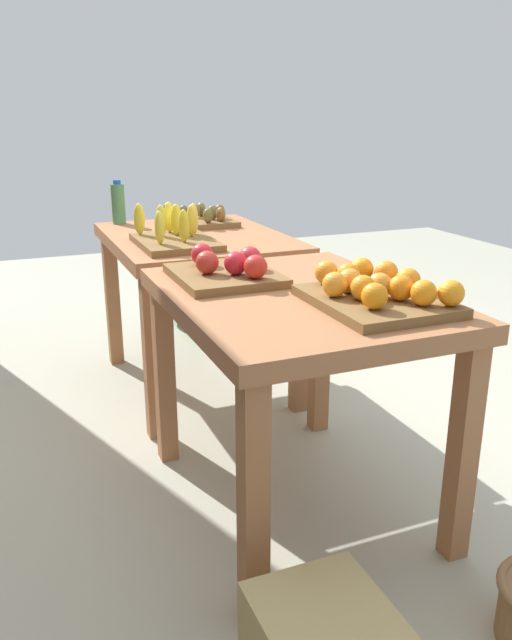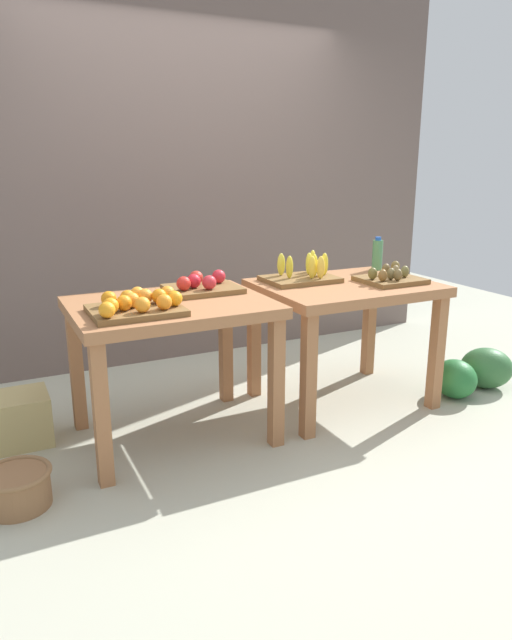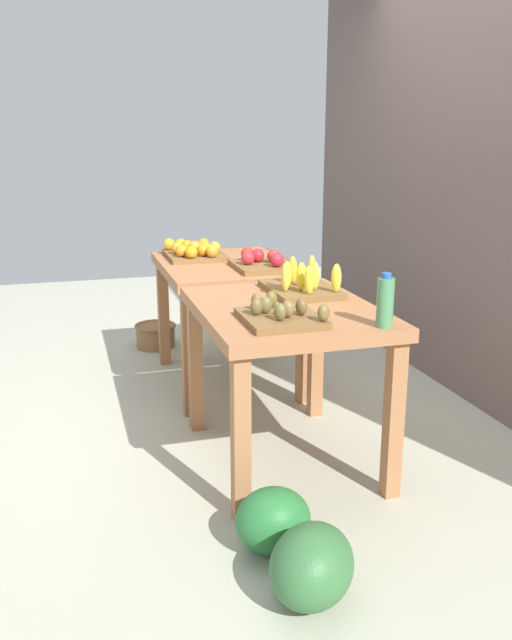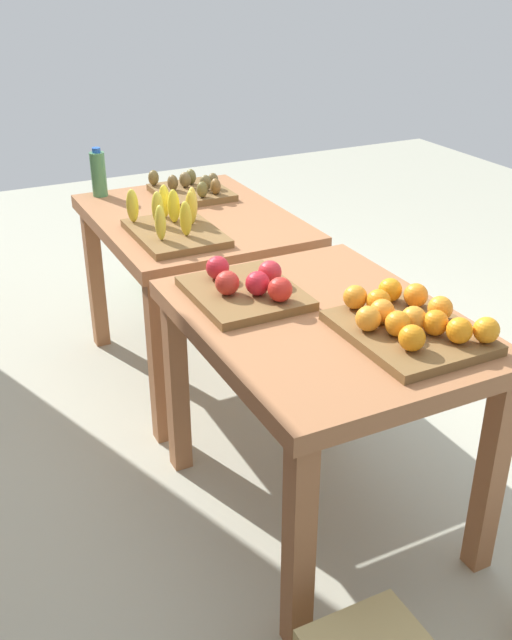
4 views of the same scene
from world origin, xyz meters
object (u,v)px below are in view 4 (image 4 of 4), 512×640
apple_bin (247,288)px  display_table_left (323,349)px  kiwi_bin (192,189)px  banana_crate (173,224)px  orange_bin (409,322)px  watermelon_pile (180,270)px  water_bottle (98,174)px  display_table_right (192,239)px

apple_bin → display_table_left: bearing=-146.9°
kiwi_bin → banana_crate: bearing=150.2°
apple_bin → orange_bin: bearing=-145.2°
watermelon_pile → banana_crate: bearing=159.1°
orange_bin → water_bottle: (1.78, 0.44, 0.06)m
watermelon_pile → apple_bin: bearing=166.8°
display_table_left → watermelon_pile: bearing=-7.3°
apple_bin → watermelon_pile: (1.77, -0.41, -0.68)m
display_table_left → apple_bin: bearing=33.1°
display_table_right → orange_bin: 1.36m
kiwi_bin → water_bottle: (0.19, 0.38, 0.07)m
display_table_left → apple_bin: size_ratio=2.60×
banana_crate → water_bottle: 0.67m
watermelon_pile → display_table_left: bearing=172.7°
banana_crate → apple_bin: bearing=-179.7°
display_table_right → watermelon_pile: (0.89, -0.26, -0.53)m
display_table_left → display_table_right: size_ratio=1.00×
display_table_right → display_table_left: bearing=180.0°
orange_bin → apple_bin: apple_bin is taller
apple_bin → watermelon_pile: 1.94m
water_bottle → banana_crate: bearing=-169.9°
display_table_left → orange_bin: (-0.22, -0.16, 0.16)m
display_table_left → water_bottle: water_bottle is taller
banana_crate → watermelon_pile: (1.10, -0.42, -0.69)m
orange_bin → display_table_right: bearing=6.8°
display_table_left → apple_bin: (0.24, 0.16, 0.15)m
apple_bin → kiwi_bin: (1.14, -0.26, -0.01)m
display_table_left → kiwi_bin: bearing=-4.5°
display_table_left → water_bottle: (1.57, 0.28, 0.22)m
banana_crate → water_bottle: size_ratio=1.95×
watermelon_pile → kiwi_bin: bearing=166.6°
display_table_left → display_table_right: same height
banana_crate → display_table_left: bearing=-170.1°
display_table_right → water_bottle: size_ratio=4.61×
display_table_right → kiwi_bin: bearing=-22.9°
apple_bin → display_table_right: bearing=-10.1°
watermelon_pile → orange_bin: bearing=177.5°
orange_bin → banana_crate: 1.17m
display_table_left → banana_crate: bearing=9.9°
display_table_right → orange_bin: orange_bin is taller
display_table_left → banana_crate: banana_crate is taller
orange_bin → water_bottle: size_ratio=2.03×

